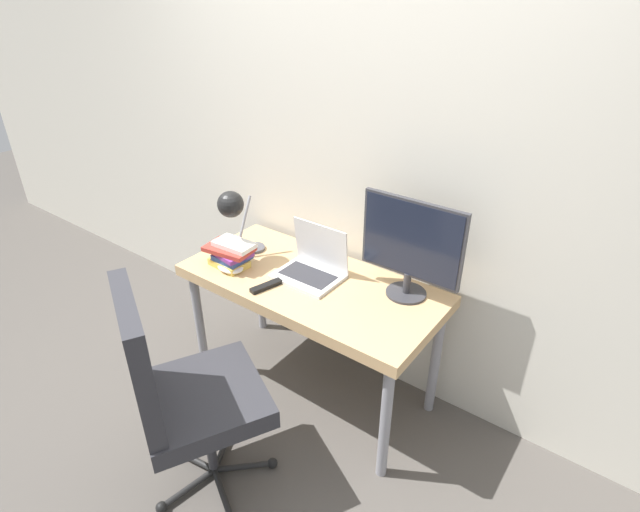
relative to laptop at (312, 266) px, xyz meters
The scene contains 10 objects.
ground_plane 0.85m from the laptop, 86.53° to the right, with size 12.00×12.00×0.00m, color #514C47.
wall_back 0.62m from the laptop, 86.31° to the left, with size 8.00×0.05×2.60m.
desk 0.13m from the laptop, 63.27° to the right, with size 1.34×0.63×0.72m.
laptop is the anchor object (origin of this frame).
monitor 0.53m from the laptop, 15.95° to the left, with size 0.50×0.19×0.48m.
desk_lamp 0.50m from the laptop, 166.44° to the right, with size 0.14×0.27×0.39m.
office_chair 0.87m from the laptop, 92.56° to the right, with size 0.67×0.68×1.06m.
book_stack 0.44m from the laptop, 156.41° to the right, with size 0.27×0.19×0.14m.
tv_remote 0.26m from the laptop, 115.17° to the right, with size 0.08×0.17×0.02m.
game_controller 0.43m from the laptop, 149.55° to the right, with size 0.15×0.11×0.04m.
Camera 1 is at (1.31, -1.36, 2.05)m, focal length 28.00 mm.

